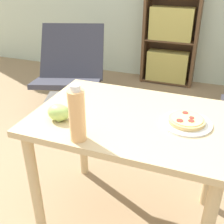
% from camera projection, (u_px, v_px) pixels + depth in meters
% --- Properties ---
extents(ground_plane, '(14.00, 14.00, 0.00)m').
position_uv_depth(ground_plane, '(117.00, 217.00, 1.85)').
color(ground_plane, '#9E7F5B').
extents(dining_table, '(1.04, 0.73, 0.76)m').
position_uv_depth(dining_table, '(131.00, 135.00, 1.55)').
color(dining_table, '#D1B27F').
rests_on(dining_table, ground_plane).
extents(pizza_on_plate, '(0.25, 0.25, 0.04)m').
position_uv_depth(pizza_on_plate, '(186.00, 122.00, 1.41)').
color(pizza_on_plate, white).
rests_on(pizza_on_plate, dining_table).
extents(grape_bunch, '(0.13, 0.10, 0.08)m').
position_uv_depth(grape_bunch, '(59.00, 113.00, 1.44)').
color(grape_bunch, '#A8CC66').
rests_on(grape_bunch, dining_table).
extents(drink_bottle, '(0.08, 0.08, 0.27)m').
position_uv_depth(drink_bottle, '(77.00, 115.00, 1.24)').
color(drink_bottle, '#EFB270').
rests_on(drink_bottle, dining_table).
extents(lounge_chair_near, '(0.87, 0.94, 0.88)m').
position_uv_depth(lounge_chair_near, '(71.00, 84.00, 3.10)').
color(lounge_chair_near, slate).
rests_on(lounge_chair_near, ground_plane).
extents(bookshelf, '(0.69, 0.27, 1.72)m').
position_uv_depth(bookshelf, '(172.00, 22.00, 3.54)').
color(bookshelf, brown).
rests_on(bookshelf, ground_plane).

